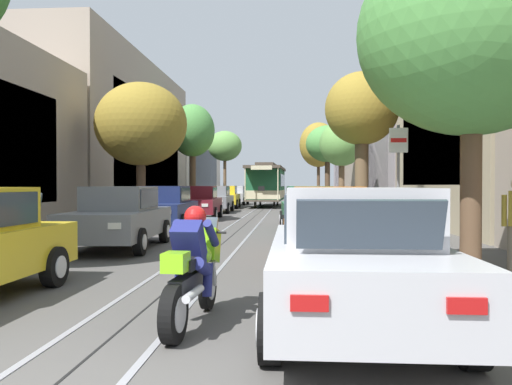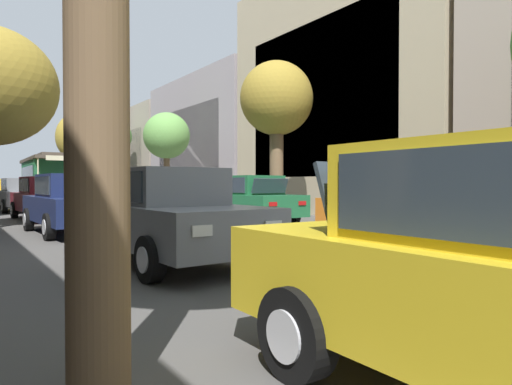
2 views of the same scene
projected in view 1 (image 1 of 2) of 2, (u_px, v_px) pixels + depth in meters
The scene contains 25 objects.
ground_plane at pixel (258, 214), 28.12m from camera, with size 160.00×160.00×0.00m, color #4C4947.
trolley_track_rails at pixel (262, 210), 32.33m from camera, with size 1.14×70.24×0.01m.
building_facade_left at pixel (118, 148), 33.35m from camera, with size 5.81×61.94×9.65m.
building_facade_right at pixel (420, 137), 30.12m from camera, with size 5.75×61.94×10.84m.
parked_car_grey_second_left at pixel (120, 217), 12.80m from camera, with size 2.13×4.42×1.58m.
parked_car_navy_mid_left at pixel (165, 207), 18.46m from camera, with size 2.09×4.40×1.58m.
parked_car_maroon_fourth_left at pixel (199, 202), 23.91m from camera, with size 2.14×4.42×1.58m.
parked_car_grey_fifth_left at pixel (215, 199), 29.82m from camera, with size 2.07×4.39×1.58m.
parked_car_yellow_sixth_left at pixel (225, 197), 35.50m from camera, with size 2.10×4.40×1.58m.
parked_car_silver_far_left at pixel (235, 195), 41.81m from camera, with size 2.09×4.40×1.58m.
parked_car_silver_near_right at pixel (352, 256), 5.72m from camera, with size 2.01×4.36×1.58m.
parked_car_orange_second_right at pixel (328, 221), 11.42m from camera, with size 2.11×4.41×1.58m.
parked_car_green_mid_right at pixel (309, 208), 17.73m from camera, with size 2.15×4.42×1.58m.
parked_car_white_fourth_right at pixel (305, 203), 23.39m from camera, with size 2.01×4.36×1.58m.
street_tree_kerb_left_second at pixel (141, 125), 21.33m from camera, with size 3.93×3.44×6.00m.
street_tree_kerb_left_mid at pixel (192, 132), 34.40m from camera, with size 3.05×3.33×7.19m.
street_tree_kerb_left_fourth at pixel (225, 146), 49.20m from camera, with size 3.35×2.84×6.98m.
street_tree_kerb_right_near at pixel (472, 34), 8.25m from camera, with size 3.75×3.67×5.83m.
street_tree_kerb_right_second at pixel (362, 112), 18.52m from camera, with size 2.72×2.60×5.81m.
street_tree_kerb_right_mid at pixel (342, 145), 29.49m from camera, with size 2.60×2.84×5.39m.
street_tree_kerb_right_fourth at pixel (327, 144), 40.71m from camera, with size 3.52×3.36×6.50m.
street_tree_kerb_right_far at pixel (318, 145), 50.22m from camera, with size 3.81×3.57×7.94m.
cable_car_trolley at pixel (267, 185), 38.67m from camera, with size 2.82×9.17×3.28m.
motorcycle_with_rider at pixel (193, 269), 5.75m from camera, with size 0.58×1.99×1.37m.
street_sign_post at pixel (398, 179), 9.77m from camera, with size 0.36×0.07×2.79m.
Camera 1 is at (1.89, -3.14, 1.61)m, focal length 35.15 mm.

